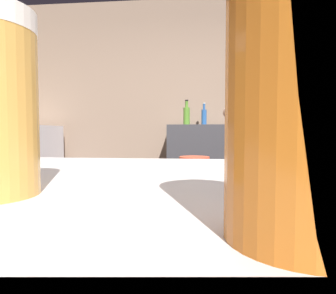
{
  "coord_description": "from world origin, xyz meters",
  "views": [
    {
      "loc": [
        -0.12,
        -1.31,
        1.14
      ],
      "look_at": [
        -0.18,
        -0.75,
        1.11
      ],
      "focal_mm": 30.93,
      "sensor_mm": 36.0,
      "label": 1
    }
  ],
  "objects_px": {
    "mixing_bowl": "(194,161)",
    "bottle_vinegar": "(187,115)",
    "chefs_knife": "(310,166)",
    "mini_fridge": "(26,179)",
    "knife_block": "(320,150)",
    "pint_glass_far": "(304,89)",
    "bottle_hot_sauce": "(204,116)",
    "bartender": "(284,164)"
  },
  "relations": [
    {
      "from": "mixing_bowl",
      "to": "bottle_vinegar",
      "type": "distance_m",
      "value": 1.26
    },
    {
      "from": "chefs_knife",
      "to": "mini_fridge",
      "type": "bearing_deg",
      "value": 154.98
    },
    {
      "from": "knife_block",
      "to": "mixing_bowl",
      "type": "bearing_deg",
      "value": -174.55
    },
    {
      "from": "mini_fridge",
      "to": "pint_glass_far",
      "type": "height_order",
      "value": "pint_glass_far"
    },
    {
      "from": "mixing_bowl",
      "to": "bottle_hot_sauce",
      "type": "xyz_separation_m",
      "value": [
        0.09,
        1.31,
        0.37
      ]
    },
    {
      "from": "mini_fridge",
      "to": "mixing_bowl",
      "type": "height_order",
      "value": "mini_fridge"
    },
    {
      "from": "mini_fridge",
      "to": "chefs_knife",
      "type": "xyz_separation_m",
      "value": [
        2.65,
        -1.11,
        0.32
      ]
    },
    {
      "from": "knife_block",
      "to": "mixing_bowl",
      "type": "xyz_separation_m",
      "value": [
        -0.84,
        -0.08,
        -0.08
      ]
    },
    {
      "from": "bartender",
      "to": "chefs_knife",
      "type": "height_order",
      "value": "bartender"
    },
    {
      "from": "mini_fridge",
      "to": "bartender",
      "type": "height_order",
      "value": "bartender"
    },
    {
      "from": "knife_block",
      "to": "bottle_hot_sauce",
      "type": "xyz_separation_m",
      "value": [
        -0.75,
        1.23,
        0.29
      ]
    },
    {
      "from": "bartender",
      "to": "mixing_bowl",
      "type": "height_order",
      "value": "bartender"
    },
    {
      "from": "mixing_bowl",
      "to": "knife_block",
      "type": "bearing_deg",
      "value": 5.45
    },
    {
      "from": "mixing_bowl",
      "to": "pint_glass_far",
      "type": "relative_size",
      "value": 1.48
    },
    {
      "from": "mixing_bowl",
      "to": "bartender",
      "type": "bearing_deg",
      "value": -40.93
    },
    {
      "from": "mixing_bowl",
      "to": "chefs_knife",
      "type": "bearing_deg",
      "value": -0.12
    },
    {
      "from": "mini_fridge",
      "to": "bottle_hot_sauce",
      "type": "relative_size",
      "value": 4.94
    },
    {
      "from": "bartender",
      "to": "knife_block",
      "type": "xyz_separation_m",
      "value": [
        0.37,
        0.49,
        0.05
      ]
    },
    {
      "from": "pint_glass_far",
      "to": "mixing_bowl",
      "type": "bearing_deg",
      "value": 91.98
    },
    {
      "from": "bottle_hot_sauce",
      "to": "mini_fridge",
      "type": "bearing_deg",
      "value": -174.21
    },
    {
      "from": "mini_fridge",
      "to": "knife_block",
      "type": "relative_size",
      "value": 4.57
    },
    {
      "from": "pint_glass_far",
      "to": "bartender",
      "type": "bearing_deg",
      "value": 73.98
    },
    {
      "from": "bartender",
      "to": "mixing_bowl",
      "type": "relative_size",
      "value": 8.23
    },
    {
      "from": "bartender",
      "to": "mixing_bowl",
      "type": "bearing_deg",
      "value": 32.2
    },
    {
      "from": "mini_fridge",
      "to": "pint_glass_far",
      "type": "bearing_deg",
      "value": -56.16
    },
    {
      "from": "bottle_hot_sauce",
      "to": "pint_glass_far",
      "type": "bearing_deg",
      "value": -90.59
    },
    {
      "from": "knife_block",
      "to": "mini_fridge",
      "type": "bearing_deg",
      "value": 159.41
    },
    {
      "from": "mini_fridge",
      "to": "mixing_bowl",
      "type": "xyz_separation_m",
      "value": [
        1.9,
        -1.11,
        0.34
      ]
    },
    {
      "from": "mini_fridge",
      "to": "bottle_hot_sauce",
      "type": "height_order",
      "value": "bottle_hot_sauce"
    },
    {
      "from": "bartender",
      "to": "bottle_hot_sauce",
      "type": "xyz_separation_m",
      "value": [
        -0.37,
        1.72,
        0.34
      ]
    },
    {
      "from": "chefs_knife",
      "to": "bottle_hot_sauce",
      "type": "relative_size",
      "value": 0.98
    },
    {
      "from": "bartender",
      "to": "pint_glass_far",
      "type": "bearing_deg",
      "value": 147.11
    },
    {
      "from": "bottle_hot_sauce",
      "to": "chefs_knife",
      "type": "bearing_deg",
      "value": -63.6
    },
    {
      "from": "bartender",
      "to": "chefs_knife",
      "type": "bearing_deg",
      "value": -51.45
    },
    {
      "from": "knife_block",
      "to": "bottle_vinegar",
      "type": "distance_m",
      "value": 1.49
    },
    {
      "from": "chefs_knife",
      "to": "pint_glass_far",
      "type": "xyz_separation_m",
      "value": [
        -0.68,
        -1.81,
        0.24
      ]
    },
    {
      "from": "knife_block",
      "to": "bottle_hot_sauce",
      "type": "distance_m",
      "value": 1.47
    },
    {
      "from": "chefs_knife",
      "to": "mixing_bowl",
      "type": "bearing_deg",
      "value": 177.64
    },
    {
      "from": "chefs_knife",
      "to": "pint_glass_far",
      "type": "bearing_deg",
      "value": -112.89
    },
    {
      "from": "knife_block",
      "to": "bottle_vinegar",
      "type": "relative_size",
      "value": 0.99
    },
    {
      "from": "bottle_hot_sauce",
      "to": "bartender",
      "type": "bearing_deg",
      "value": -77.74
    },
    {
      "from": "pint_glass_far",
      "to": "bottle_vinegar",
      "type": "distance_m",
      "value": 3.02
    }
  ]
}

